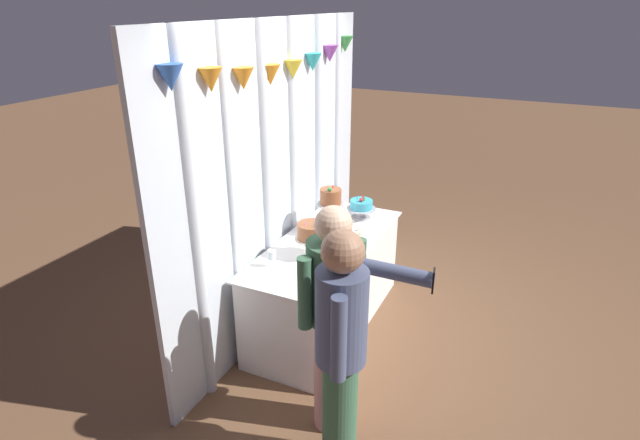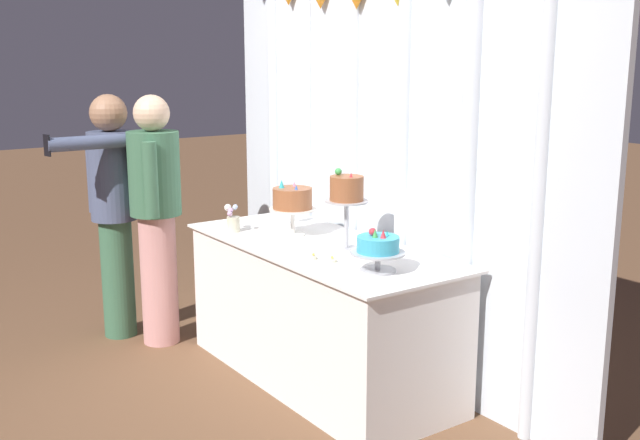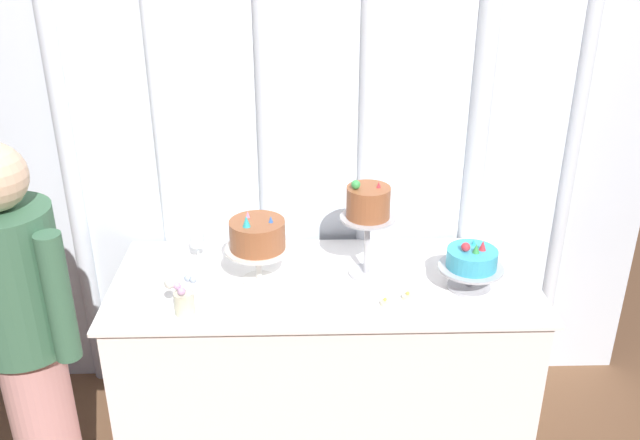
{
  "view_description": "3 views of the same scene",
  "coord_description": "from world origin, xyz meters",
  "px_view_note": "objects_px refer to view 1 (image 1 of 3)",
  "views": [
    {
      "loc": [
        -3.42,
        -1.44,
        2.6
      ],
      "look_at": [
        0.09,
        0.2,
        0.92
      ],
      "focal_mm": 28.6,
      "sensor_mm": 36.0,
      "label": 1
    },
    {
      "loc": [
        3.31,
        -2.21,
        1.8
      ],
      "look_at": [
        -0.04,
        0.13,
        0.9
      ],
      "focal_mm": 42.84,
      "sensor_mm": 36.0,
      "label": 2
    },
    {
      "loc": [
        -0.08,
        -2.37,
        2.21
      ],
      "look_at": [
        -0.02,
        0.12,
        1.05
      ],
      "focal_mm": 38.36,
      "sensor_mm": 36.0,
      "label": 3
    }
  ],
  "objects_px": {
    "cake_display_rightmost": "(361,206)",
    "guest_man_pink_jacket": "(332,314)",
    "wine_glass": "(272,256)",
    "cake_table": "(326,283)",
    "flower_vase": "(326,271)",
    "tealight_near_left": "(358,230)",
    "guest_man_dark_suit": "(343,343)",
    "cake_display_leftmost": "(312,233)",
    "tealight_far_left": "(360,235)",
    "cake_display_center": "(331,200)"
  },
  "relations": [
    {
      "from": "cake_display_rightmost",
      "to": "guest_man_pink_jacket",
      "type": "relative_size",
      "value": 0.17
    },
    {
      "from": "wine_glass",
      "to": "guest_man_pink_jacket",
      "type": "bearing_deg",
      "value": -124.77
    },
    {
      "from": "cake_table",
      "to": "flower_vase",
      "type": "height_order",
      "value": "flower_vase"
    },
    {
      "from": "tealight_near_left",
      "to": "guest_man_pink_jacket",
      "type": "xyz_separation_m",
      "value": [
        -1.36,
        -0.35,
        0.07
      ]
    },
    {
      "from": "tealight_near_left",
      "to": "guest_man_dark_suit",
      "type": "distance_m",
      "value": 1.72
    },
    {
      "from": "guest_man_dark_suit",
      "to": "cake_table",
      "type": "bearing_deg",
      "value": 27.74
    },
    {
      "from": "cake_display_leftmost",
      "to": "tealight_far_left",
      "type": "bearing_deg",
      "value": -21.74
    },
    {
      "from": "flower_vase",
      "to": "cake_table",
      "type": "bearing_deg",
      "value": 23.75
    },
    {
      "from": "cake_display_center",
      "to": "wine_glass",
      "type": "bearing_deg",
      "value": 168.38
    },
    {
      "from": "flower_vase",
      "to": "wine_glass",
      "type": "bearing_deg",
      "value": 90.37
    },
    {
      "from": "cake_table",
      "to": "tealight_near_left",
      "type": "height_order",
      "value": "tealight_near_left"
    },
    {
      "from": "flower_vase",
      "to": "tealight_near_left",
      "type": "distance_m",
      "value": 0.88
    },
    {
      "from": "cake_table",
      "to": "cake_display_center",
      "type": "bearing_deg",
      "value": 14.33
    },
    {
      "from": "cake_display_center",
      "to": "guest_man_pink_jacket",
      "type": "height_order",
      "value": "guest_man_pink_jacket"
    },
    {
      "from": "cake_display_rightmost",
      "to": "wine_glass",
      "type": "height_order",
      "value": "cake_display_rightmost"
    },
    {
      "from": "cake_display_leftmost",
      "to": "guest_man_dark_suit",
      "type": "xyz_separation_m",
      "value": [
        -1.03,
        -0.68,
        -0.1
      ]
    },
    {
      "from": "cake_display_center",
      "to": "guest_man_pink_jacket",
      "type": "bearing_deg",
      "value": -155.52
    },
    {
      "from": "cake_display_rightmost",
      "to": "wine_glass",
      "type": "bearing_deg",
      "value": 166.61
    },
    {
      "from": "flower_vase",
      "to": "guest_man_dark_suit",
      "type": "xyz_separation_m",
      "value": [
        -0.76,
        -0.45,
        0.04
      ]
    },
    {
      "from": "cake_display_rightmost",
      "to": "guest_man_dark_suit",
      "type": "height_order",
      "value": "guest_man_dark_suit"
    },
    {
      "from": "tealight_far_left",
      "to": "cake_display_rightmost",
      "type": "bearing_deg",
      "value": 19.24
    },
    {
      "from": "wine_glass",
      "to": "guest_man_dark_suit",
      "type": "xyz_separation_m",
      "value": [
        -0.75,
        -0.88,
        0.01
      ]
    },
    {
      "from": "cake_display_rightmost",
      "to": "cake_display_center",
      "type": "bearing_deg",
      "value": 163.56
    },
    {
      "from": "flower_vase",
      "to": "tealight_near_left",
      "type": "relative_size",
      "value": 3.46
    },
    {
      "from": "tealight_far_left",
      "to": "flower_vase",
      "type": "bearing_deg",
      "value": -177.14
    },
    {
      "from": "cake_display_center",
      "to": "cake_display_rightmost",
      "type": "distance_m",
      "value": 0.47
    },
    {
      "from": "cake_display_rightmost",
      "to": "flower_vase",
      "type": "height_order",
      "value": "cake_display_rightmost"
    },
    {
      "from": "tealight_near_left",
      "to": "cake_table",
      "type": "bearing_deg",
      "value": 154.75
    },
    {
      "from": "cake_display_rightmost",
      "to": "tealight_far_left",
      "type": "distance_m",
      "value": 0.4
    },
    {
      "from": "cake_display_center",
      "to": "guest_man_dark_suit",
      "type": "relative_size",
      "value": 0.28
    },
    {
      "from": "tealight_near_left",
      "to": "cake_display_center",
      "type": "bearing_deg",
      "value": 126.83
    },
    {
      "from": "cake_table",
      "to": "cake_display_leftmost",
      "type": "bearing_deg",
      "value": -179.71
    },
    {
      "from": "flower_vase",
      "to": "guest_man_dark_suit",
      "type": "bearing_deg",
      "value": -149.55
    },
    {
      "from": "wine_glass",
      "to": "tealight_near_left",
      "type": "xyz_separation_m",
      "value": [
        0.88,
        -0.35,
        -0.09
      ]
    },
    {
      "from": "cake_display_leftmost",
      "to": "wine_glass",
      "type": "height_order",
      "value": "cake_display_leftmost"
    },
    {
      "from": "guest_man_dark_suit",
      "to": "flower_vase",
      "type": "bearing_deg",
      "value": 30.45
    },
    {
      "from": "cake_display_leftmost",
      "to": "guest_man_pink_jacket",
      "type": "bearing_deg",
      "value": -146.52
    },
    {
      "from": "cake_table",
      "to": "cake_display_leftmost",
      "type": "height_order",
      "value": "cake_display_leftmost"
    },
    {
      "from": "flower_vase",
      "to": "guest_man_dark_suit",
      "type": "distance_m",
      "value": 0.88
    },
    {
      "from": "cake_display_leftmost",
      "to": "wine_glass",
      "type": "distance_m",
      "value": 0.36
    },
    {
      "from": "tealight_far_left",
      "to": "tealight_near_left",
      "type": "relative_size",
      "value": 0.79
    },
    {
      "from": "cake_display_center",
      "to": "tealight_near_left",
      "type": "height_order",
      "value": "cake_display_center"
    },
    {
      "from": "tealight_far_left",
      "to": "cake_display_leftmost",
      "type": "bearing_deg",
      "value": 158.26
    },
    {
      "from": "cake_display_center",
      "to": "tealight_near_left",
      "type": "distance_m",
      "value": 0.39
    },
    {
      "from": "cake_table",
      "to": "tealight_far_left",
      "type": "bearing_deg",
      "value": -41.13
    },
    {
      "from": "cake_display_leftmost",
      "to": "guest_man_dark_suit",
      "type": "relative_size",
      "value": 0.21
    },
    {
      "from": "tealight_near_left",
      "to": "wine_glass",
      "type": "bearing_deg",
      "value": 158.28
    },
    {
      "from": "flower_vase",
      "to": "tealight_near_left",
      "type": "bearing_deg",
      "value": 5.64
    },
    {
      "from": "cake_table",
      "to": "tealight_near_left",
      "type": "bearing_deg",
      "value": -25.25
    },
    {
      "from": "wine_glass",
      "to": "guest_man_pink_jacket",
      "type": "relative_size",
      "value": 0.09
    }
  ]
}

